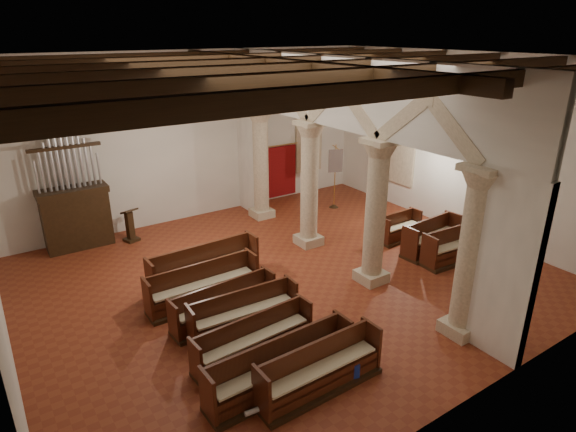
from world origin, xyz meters
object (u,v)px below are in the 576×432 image
at_px(lectern, 130,227).
at_px(aisle_pew_0, 451,251).
at_px(pipe_organ, 75,207).
at_px(processional_banner, 335,188).
at_px(nave_pew_0, 320,375).

bearing_deg(lectern, aisle_pew_0, -60.12).
height_order(pipe_organ, processional_banner, pipe_organ).
bearing_deg(nave_pew_0, aisle_pew_0, 17.52).
xyz_separation_m(processional_banner, aisle_pew_0, (-0.10, -5.75, -0.46)).
bearing_deg(nave_pew_0, lectern, 94.92).
xyz_separation_m(nave_pew_0, aisle_pew_0, (6.67, 2.22, 0.02)).
distance_m(processional_banner, aisle_pew_0, 5.77).
height_order(processional_banner, aisle_pew_0, processional_banner).
distance_m(nave_pew_0, aisle_pew_0, 7.03).
relative_size(nave_pew_0, aisle_pew_0, 1.37).
bearing_deg(aisle_pew_0, lectern, 141.13).
bearing_deg(lectern, nave_pew_0, -101.81).
distance_m(lectern, aisle_pew_0, 10.32).
bearing_deg(aisle_pew_0, nave_pew_0, -157.96).
bearing_deg(pipe_organ, processional_banner, -10.60).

